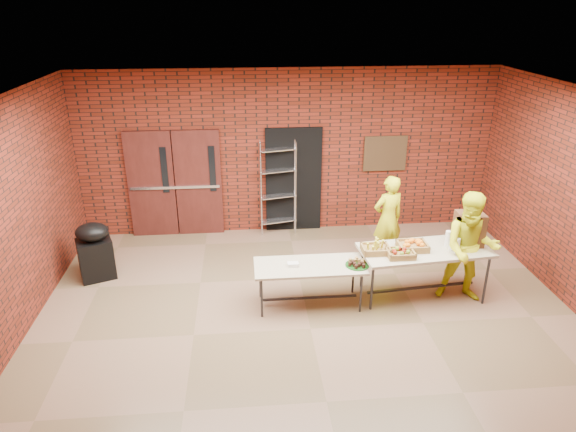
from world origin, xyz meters
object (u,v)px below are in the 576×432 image
object	(u,v)px
table_right	(425,253)
volunteer_woman	(388,219)
coffee_dispenser	(469,229)
wire_rack	(278,188)
covered_grill	(95,251)
table_left	(310,268)
volunteer_man	(470,248)

from	to	relation	value
table_right	volunteer_woman	world-z (taller)	volunteer_woman
coffee_dispenser	wire_rack	bearing A→B (deg)	138.47
table_right	covered_grill	distance (m)	5.34
table_left	table_right	xyz separation A→B (m)	(1.79, 0.11, 0.12)
coffee_dispenser	volunteer_man	distance (m)	0.33
table_left	covered_grill	distance (m)	3.63
wire_rack	volunteer_woman	bearing A→B (deg)	-48.27
covered_grill	volunteer_woman	size ratio (longest dim) A/B	0.62
table_right	volunteer_man	size ratio (longest dim) A/B	1.17
wire_rack	volunteer_woman	world-z (taller)	wire_rack
table_left	covered_grill	world-z (taller)	covered_grill
table_left	volunteer_man	distance (m)	2.45
table_right	coffee_dispenser	size ratio (longest dim) A/B	3.94
table_right	volunteer_woman	xyz separation A→B (m)	(-0.24, 1.26, 0.04)
table_left	volunteer_man	size ratio (longest dim) A/B	0.94
covered_grill	volunteer_man	world-z (taller)	volunteer_man
covered_grill	table_left	bearing A→B (deg)	-39.93
table_right	volunteer_man	bearing A→B (deg)	-18.75
wire_rack	table_left	xyz separation A→B (m)	(0.28, -2.68, -0.31)
wire_rack	covered_grill	size ratio (longest dim) A/B	1.90
coffee_dispenser	volunteer_man	world-z (taller)	volunteer_man
table_left	volunteer_woman	bearing A→B (deg)	41.08
covered_grill	volunteer_man	distance (m)	6.01
coffee_dispenser	volunteer_man	bearing A→B (deg)	-104.16
coffee_dispenser	volunteer_woman	bearing A→B (deg)	129.40
table_right	volunteer_woman	distance (m)	1.28
volunteer_woman	volunteer_man	world-z (taller)	volunteer_man
volunteer_woman	table_left	bearing A→B (deg)	24.62
table_right	table_left	bearing A→B (deg)	178.10
table_left	volunteer_man	world-z (taller)	volunteer_man
volunteer_man	wire_rack	bearing A→B (deg)	149.87
table_left	covered_grill	bearing A→B (deg)	161.34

